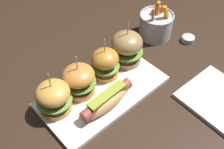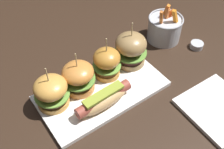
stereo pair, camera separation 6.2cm
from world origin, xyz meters
name	(u,v)px [view 1 (the left image)]	position (x,y,z in m)	size (l,w,h in m)	color
ground_plane	(103,93)	(0.00, 0.00, 0.00)	(3.00, 3.00, 0.00)	black
platter_main	(103,92)	(0.00, 0.00, 0.01)	(0.37, 0.20, 0.01)	white
hot_dog	(107,100)	(-0.03, -0.05, 0.04)	(0.17, 0.06, 0.05)	tan
slider_far_left	(54,97)	(-0.14, 0.04, 0.06)	(0.10, 0.10, 0.14)	gold
slider_center_left	(79,80)	(-0.05, 0.04, 0.06)	(0.10, 0.10, 0.14)	#CB7D36
slider_center_right	(105,63)	(0.05, 0.04, 0.06)	(0.09, 0.09, 0.14)	#B87A2D
slider_far_right	(127,48)	(0.14, 0.04, 0.07)	(0.10, 0.10, 0.15)	olive
fries_bucket	(156,24)	(0.32, 0.08, 0.05)	(0.12, 0.12, 0.14)	#B7BABF
sauce_ramekin	(188,39)	(0.38, -0.02, 0.01)	(0.04, 0.04, 0.02)	#B7BABF
side_plate	(217,98)	(0.23, -0.24, 0.01)	(0.18, 0.18, 0.01)	white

